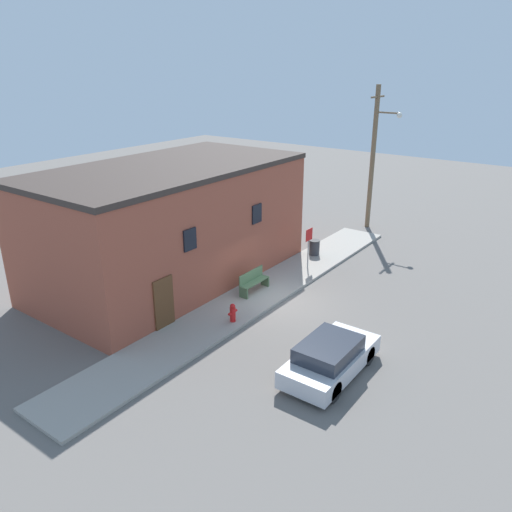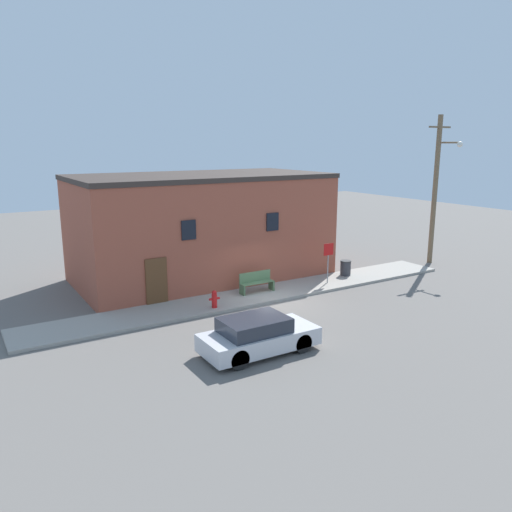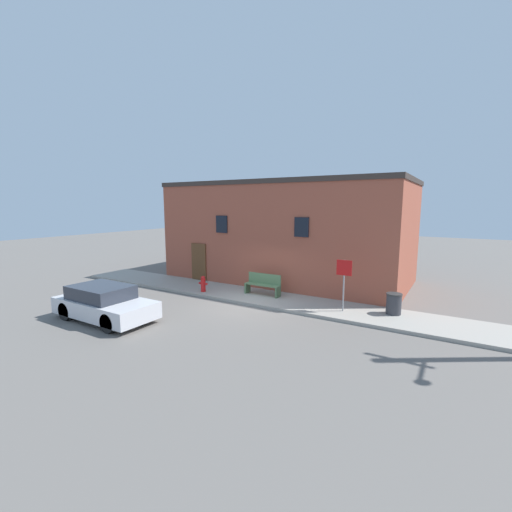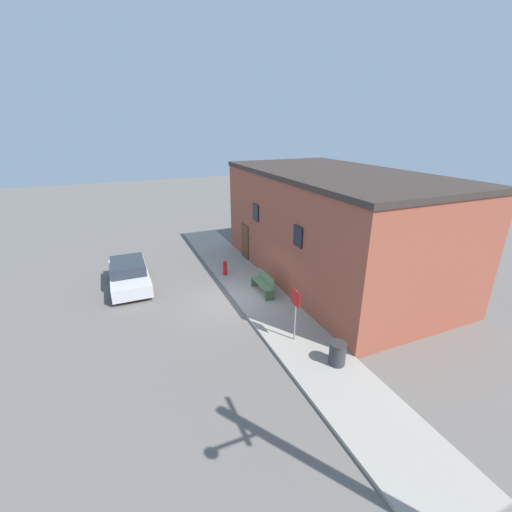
{
  "view_description": "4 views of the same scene",
  "coord_description": "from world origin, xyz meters",
  "px_view_note": "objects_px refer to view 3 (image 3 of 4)",
  "views": [
    {
      "loc": [
        -16.77,
        -10.81,
        9.89
      ],
      "look_at": [
        -0.24,
        1.24,
        2.0
      ],
      "focal_mm": 35.0,
      "sensor_mm": 36.0,
      "label": 1
    },
    {
      "loc": [
        -12.23,
        -18.11,
        7.15
      ],
      "look_at": [
        -0.24,
        1.24,
        2.0
      ],
      "focal_mm": 35.0,
      "sensor_mm": 36.0,
      "label": 2
    },
    {
      "loc": [
        7.82,
        -12.06,
        4.34
      ],
      "look_at": [
        -0.24,
        1.24,
        2.0
      ],
      "focal_mm": 24.0,
      "sensor_mm": 36.0,
      "label": 3
    },
    {
      "loc": [
        13.45,
        -4.63,
        7.76
      ],
      "look_at": [
        -0.24,
        1.24,
        2.0
      ],
      "focal_mm": 24.0,
      "sensor_mm": 36.0,
      "label": 4
    }
  ],
  "objects_px": {
    "stop_sign": "(344,276)",
    "trash_bin": "(394,304)",
    "fire_hydrant": "(203,284)",
    "bench": "(263,284)",
    "parked_car": "(104,303)"
  },
  "relations": [
    {
      "from": "stop_sign",
      "to": "trash_bin",
      "type": "bearing_deg",
      "value": 20.05
    },
    {
      "from": "trash_bin",
      "to": "stop_sign",
      "type": "bearing_deg",
      "value": -159.95
    },
    {
      "from": "fire_hydrant",
      "to": "trash_bin",
      "type": "bearing_deg",
      "value": 7.58
    },
    {
      "from": "stop_sign",
      "to": "bench",
      "type": "xyz_separation_m",
      "value": [
        -3.99,
        0.54,
        -0.94
      ]
    },
    {
      "from": "parked_car",
      "to": "trash_bin",
      "type": "bearing_deg",
      "value": 32.59
    },
    {
      "from": "stop_sign",
      "to": "trash_bin",
      "type": "distance_m",
      "value": 2.17
    },
    {
      "from": "bench",
      "to": "trash_bin",
      "type": "relative_size",
      "value": 2.12
    },
    {
      "from": "stop_sign",
      "to": "parked_car",
      "type": "height_order",
      "value": "stop_sign"
    },
    {
      "from": "trash_bin",
      "to": "parked_car",
      "type": "relative_size",
      "value": 0.2
    },
    {
      "from": "fire_hydrant",
      "to": "parked_car",
      "type": "distance_m",
      "value": 4.91
    },
    {
      "from": "stop_sign",
      "to": "parked_car",
      "type": "xyz_separation_m",
      "value": [
        -7.56,
        -5.33,
        -0.93
      ]
    },
    {
      "from": "fire_hydrant",
      "to": "trash_bin",
      "type": "xyz_separation_m",
      "value": [
        8.58,
        1.14,
        0.02
      ]
    },
    {
      "from": "trash_bin",
      "to": "parked_car",
      "type": "distance_m",
      "value": 11.11
    },
    {
      "from": "parked_car",
      "to": "stop_sign",
      "type": "bearing_deg",
      "value": 35.16
    },
    {
      "from": "stop_sign",
      "to": "bench",
      "type": "distance_m",
      "value": 4.13
    }
  ]
}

